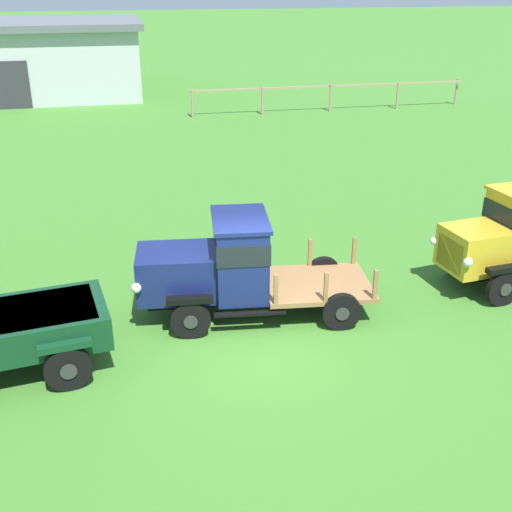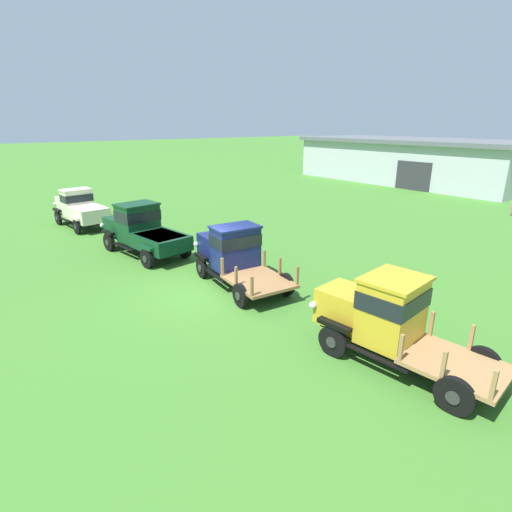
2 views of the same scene
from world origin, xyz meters
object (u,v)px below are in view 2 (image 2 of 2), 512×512
vintage_truck_foreground_near (80,208)px  vintage_truck_midrow_center (232,252)px  farm_shed (410,160)px  vintage_truck_far_side (385,316)px  vintage_truck_second_in_line (142,230)px

vintage_truck_foreground_near → vintage_truck_midrow_center: vintage_truck_midrow_center is taller
farm_shed → vintage_truck_far_side: 33.11m
farm_shed → vintage_truck_foreground_near: size_ratio=4.57×
farm_shed → vintage_truck_foreground_near: farm_shed is taller
vintage_truck_far_side → vintage_truck_foreground_near: bearing=-173.0°
vintage_truck_midrow_center → vintage_truck_foreground_near: bearing=-169.3°
vintage_truck_second_in_line → vintage_truck_midrow_center: bearing=15.2°
vintage_truck_foreground_near → vintage_truck_far_side: vintage_truck_far_side is taller
farm_shed → vintage_truck_far_side: bearing=-58.3°
vintage_truck_second_in_line → vintage_truck_midrow_center: vintage_truck_second_in_line is taller
vintage_truck_midrow_center → vintage_truck_far_side: size_ratio=1.06×
vintage_truck_far_side → vintage_truck_second_in_line: bearing=-173.0°
vintage_truck_second_in_line → farm_shed: bearing=101.1°
vintage_truck_midrow_center → vintage_truck_far_side: 6.50m
vintage_truck_foreground_near → vintage_truck_far_side: size_ratio=1.00×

